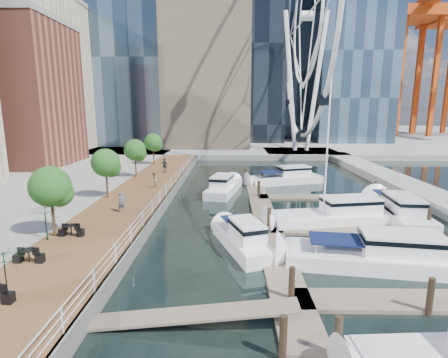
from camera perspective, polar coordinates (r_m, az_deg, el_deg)
ground at (r=19.66m, az=0.84°, el=-16.32°), size 520.00×520.00×0.00m
boardwalk at (r=34.74m, az=-14.09°, el=-3.37°), size 6.00×60.00×1.00m
seawall at (r=34.08m, az=-9.21°, el=-3.46°), size 0.25×60.00×1.00m
land_far at (r=119.72m, az=1.06°, el=7.24°), size 200.00×114.00×1.00m
breakwater at (r=43.26m, az=28.52°, el=-1.54°), size 4.00×60.00×1.00m
pier at (r=71.32m, az=12.38°, el=4.16°), size 14.00×12.00×1.00m
railing at (r=33.85m, az=-9.43°, el=-1.78°), size 0.10×60.00×1.05m
floating_docks at (r=29.79m, az=16.53°, el=-5.98°), size 16.00×34.00×2.60m
ferris_wheel at (r=72.75m, az=13.31°, el=24.43°), size 5.80×45.60×47.80m
street_trees at (r=33.78m, az=-18.77°, el=2.52°), size 2.60×42.60×4.60m
cafe_tables at (r=20.17m, az=-31.13°, el=-13.00°), size 2.50×13.70×0.74m
yacht_foreground at (r=23.11m, az=23.61°, el=-12.92°), size 12.00×4.83×2.15m
pedestrian_near at (r=29.20m, az=-16.43°, el=-3.64°), size 0.70×0.68×1.61m
pedestrian_mid at (r=37.20m, az=-11.37°, el=-0.13°), size 0.71×0.88×1.72m
pedestrian_far at (r=45.90m, az=-9.64°, el=2.22°), size 1.22×0.78×1.92m
moored_yachts at (r=30.28m, az=16.30°, el=-6.66°), size 19.04×37.07×11.50m
cafe_seating at (r=19.79m, az=-31.64°, el=-11.05°), size 5.51×11.49×2.41m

